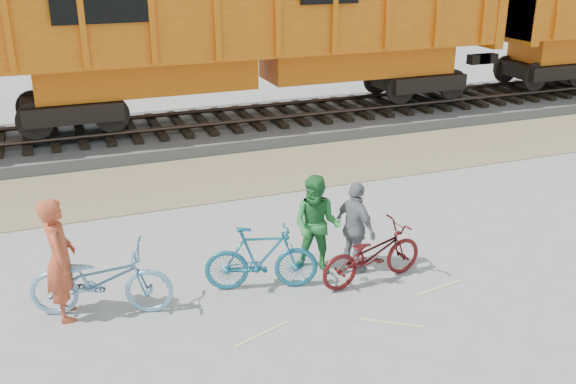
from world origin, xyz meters
The scene contains 11 objects.
ground centered at (0.00, 0.00, 0.00)m, with size 120.00×120.00×0.00m, color #9E9E99.
gravel_strip centered at (0.00, 5.50, 0.01)m, with size 120.00×3.00×0.02m, color #937F5B.
ballast_bed centered at (0.00, 9.00, 0.15)m, with size 120.00×4.00×0.30m, color slate.
track centered at (0.00, 9.00, 0.47)m, with size 120.00×2.60×0.24m.
hopper_car_center centered at (2.29, 9.00, 3.01)m, with size 14.00×3.13×4.65m.
bicycle_blue centered at (-2.95, 0.55, 0.53)m, with size 0.71×2.03×1.07m, color #72A6CD.
bicycle_teal centered at (-0.59, 0.39, 0.52)m, with size 0.49×1.74×1.04m, color #18607D.
bicycle_maroon centered at (1.10, -0.01, 0.47)m, with size 0.63×1.79×0.94m, color #4F0F10.
person_solo centered at (-3.45, 0.65, 0.91)m, with size 0.66×0.43×1.82m, color #B34528.
person_man centered at (0.41, 0.59, 0.82)m, with size 0.80×0.62×1.64m, color #287836.
person_woman centered at (1.00, 0.39, 0.77)m, with size 0.90×0.37×1.53m, color gray.
Camera 1 is at (-3.35, -7.89, 5.02)m, focal length 40.00 mm.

